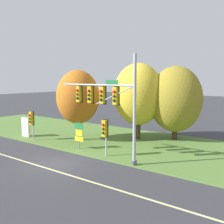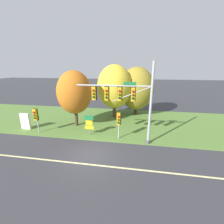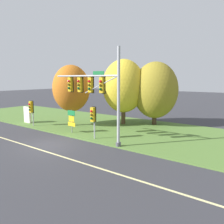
{
  "view_description": "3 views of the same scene",
  "coord_description": "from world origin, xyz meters",
  "px_view_note": "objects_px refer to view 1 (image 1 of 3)",
  "views": [
    {
      "loc": [
        15.05,
        -12.79,
        6.0
      ],
      "look_at": [
        2.0,
        3.97,
        3.39
      ],
      "focal_mm": 45.0,
      "sensor_mm": 36.0,
      "label": 1
    },
    {
      "loc": [
        3.6,
        -10.45,
        7.1
      ],
      "look_at": [
        1.17,
        4.07,
        2.61
      ],
      "focal_mm": 24.0,
      "sensor_mm": 36.0,
      "label": 2
    },
    {
      "loc": [
        14.07,
        -10.62,
        5.25
      ],
      "look_at": [
        3.14,
        4.24,
        2.42
      ],
      "focal_mm": 35.0,
      "sensor_mm": 36.0,
      "label": 3
    }
  ],
  "objects_px": {
    "tree_left_of_mast": "(138,94)",
    "tree_behind_signpost": "(176,99)",
    "pedestrian_signal_further_along": "(105,130)",
    "route_sign_post": "(79,133)",
    "pedestrian_signal_near_kerb": "(31,120)",
    "tree_nearest_road": "(78,97)",
    "info_kiosk": "(26,127)",
    "traffic_signal_mast": "(108,100)"
  },
  "relations": [
    {
      "from": "tree_nearest_road",
      "to": "tree_left_of_mast",
      "type": "xyz_separation_m",
      "value": [
        4.12,
        4.04,
        0.23
      ]
    },
    {
      "from": "pedestrian_signal_near_kerb",
      "to": "tree_nearest_road",
      "type": "distance_m",
      "value": 4.85
    },
    {
      "from": "pedestrian_signal_further_along",
      "to": "info_kiosk",
      "type": "height_order",
      "value": "pedestrian_signal_further_along"
    },
    {
      "from": "pedestrian_signal_further_along",
      "to": "tree_nearest_road",
      "type": "relative_size",
      "value": 0.43
    },
    {
      "from": "route_sign_post",
      "to": "tree_nearest_road",
      "type": "xyz_separation_m",
      "value": [
        -2.41,
        2.35,
        2.76
      ]
    },
    {
      "from": "route_sign_post",
      "to": "info_kiosk",
      "type": "bearing_deg",
      "value": 178.08
    },
    {
      "from": "tree_left_of_mast",
      "to": "pedestrian_signal_further_along",
      "type": "bearing_deg",
      "value": -78.13
    },
    {
      "from": "pedestrian_signal_near_kerb",
      "to": "route_sign_post",
      "type": "distance_m",
      "value": 5.78
    },
    {
      "from": "route_sign_post",
      "to": "tree_nearest_road",
      "type": "relative_size",
      "value": 0.33
    },
    {
      "from": "route_sign_post",
      "to": "tree_left_of_mast",
      "type": "height_order",
      "value": "tree_left_of_mast"
    },
    {
      "from": "traffic_signal_mast",
      "to": "tree_behind_signpost",
      "type": "bearing_deg",
      "value": 84.35
    },
    {
      "from": "tree_nearest_road",
      "to": "tree_behind_signpost",
      "type": "xyz_separation_m",
      "value": [
        7.11,
        5.9,
        -0.22
      ]
    },
    {
      "from": "tree_behind_signpost",
      "to": "info_kiosk",
      "type": "distance_m",
      "value": 15.08
    },
    {
      "from": "pedestrian_signal_near_kerb",
      "to": "tree_left_of_mast",
      "type": "relative_size",
      "value": 0.38
    },
    {
      "from": "pedestrian_signal_near_kerb",
      "to": "tree_nearest_road",
      "type": "height_order",
      "value": "tree_nearest_road"
    },
    {
      "from": "tree_nearest_road",
      "to": "tree_behind_signpost",
      "type": "distance_m",
      "value": 9.24
    },
    {
      "from": "traffic_signal_mast",
      "to": "info_kiosk",
      "type": "xyz_separation_m",
      "value": [
        -11.55,
        1.12,
        -3.35
      ]
    },
    {
      "from": "traffic_signal_mast",
      "to": "info_kiosk",
      "type": "relative_size",
      "value": 3.93
    },
    {
      "from": "pedestrian_signal_near_kerb",
      "to": "tree_behind_signpost",
      "type": "distance_m",
      "value": 13.74
    },
    {
      "from": "pedestrian_signal_further_along",
      "to": "tree_left_of_mast",
      "type": "height_order",
      "value": "tree_left_of_mast"
    },
    {
      "from": "route_sign_post",
      "to": "tree_behind_signpost",
      "type": "relative_size",
      "value": 0.32
    },
    {
      "from": "tree_nearest_road",
      "to": "tree_left_of_mast",
      "type": "height_order",
      "value": "tree_left_of_mast"
    },
    {
      "from": "traffic_signal_mast",
      "to": "info_kiosk",
      "type": "height_order",
      "value": "traffic_signal_mast"
    },
    {
      "from": "traffic_signal_mast",
      "to": "route_sign_post",
      "type": "distance_m",
      "value": 4.91
    },
    {
      "from": "traffic_signal_mast",
      "to": "pedestrian_signal_further_along",
      "type": "height_order",
      "value": "traffic_signal_mast"
    },
    {
      "from": "pedestrian_signal_further_along",
      "to": "info_kiosk",
      "type": "distance_m",
      "value": 10.98
    },
    {
      "from": "traffic_signal_mast",
      "to": "route_sign_post",
      "type": "relative_size",
      "value": 3.38
    },
    {
      "from": "pedestrian_signal_near_kerb",
      "to": "pedestrian_signal_further_along",
      "type": "height_order",
      "value": "pedestrian_signal_further_along"
    },
    {
      "from": "route_sign_post",
      "to": "tree_behind_signpost",
      "type": "xyz_separation_m",
      "value": [
        4.71,
        8.25,
        2.54
      ]
    },
    {
      "from": "pedestrian_signal_further_along",
      "to": "route_sign_post",
      "type": "xyz_separation_m",
      "value": [
        -3.16,
        0.48,
        -0.68
      ]
    },
    {
      "from": "pedestrian_signal_near_kerb",
      "to": "tree_left_of_mast",
      "type": "xyz_separation_m",
      "value": [
        7.44,
        6.9,
        2.34
      ]
    },
    {
      "from": "tree_nearest_road",
      "to": "info_kiosk",
      "type": "height_order",
      "value": "tree_nearest_road"
    },
    {
      "from": "pedestrian_signal_further_along",
      "to": "tree_nearest_road",
      "type": "distance_m",
      "value": 6.58
    },
    {
      "from": "tree_left_of_mast",
      "to": "info_kiosk",
      "type": "height_order",
      "value": "tree_left_of_mast"
    },
    {
      "from": "pedestrian_signal_near_kerb",
      "to": "route_sign_post",
      "type": "xyz_separation_m",
      "value": [
        5.72,
        0.5,
        -0.65
      ]
    },
    {
      "from": "traffic_signal_mast",
      "to": "tree_left_of_mast",
      "type": "distance_m",
      "value": 7.55
    },
    {
      "from": "pedestrian_signal_further_along",
      "to": "tree_behind_signpost",
      "type": "relative_size",
      "value": 0.4
    },
    {
      "from": "tree_left_of_mast",
      "to": "tree_behind_signpost",
      "type": "height_order",
      "value": "tree_left_of_mast"
    },
    {
      "from": "pedestrian_signal_near_kerb",
      "to": "tree_behind_signpost",
      "type": "xyz_separation_m",
      "value": [
        10.43,
        8.75,
        1.89
      ]
    },
    {
      "from": "tree_left_of_mast",
      "to": "route_sign_post",
      "type": "bearing_deg",
      "value": -105.04
    },
    {
      "from": "pedestrian_signal_near_kerb",
      "to": "route_sign_post",
      "type": "bearing_deg",
      "value": 5.03
    },
    {
      "from": "pedestrian_signal_near_kerb",
      "to": "route_sign_post",
      "type": "relative_size",
      "value": 1.26
    }
  ]
}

